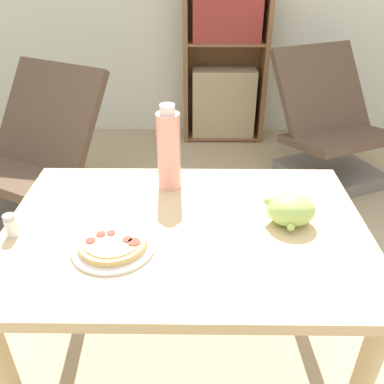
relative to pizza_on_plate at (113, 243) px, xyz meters
name	(u,v)px	position (x,y,z in m)	size (l,w,h in m)	color
dining_table	(186,255)	(0.20, 0.10, -0.13)	(1.10, 0.74, 0.74)	#D1B27F
pizza_on_plate	(113,243)	(0.00, 0.00, 0.00)	(0.24, 0.24, 0.04)	white
grape_bunch	(290,210)	(0.52, 0.12, 0.03)	(0.15, 0.13, 0.10)	#A8CC66
drink_bottle	(169,150)	(0.14, 0.34, 0.13)	(0.08, 0.08, 0.30)	pink
salt_shaker	(11,225)	(-0.31, 0.06, 0.02)	(0.04, 0.04, 0.07)	white
lounge_chair_near	(38,176)	(-0.71, 1.22, -0.47)	(0.89, 0.97, 0.88)	slate
lounge_chair_far	(329,141)	(1.17, 1.74, -0.47)	(0.87, 0.96, 0.88)	slate
bookshelf	(226,51)	(0.46, 2.47, -0.01)	(0.67, 0.29, 1.61)	brown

